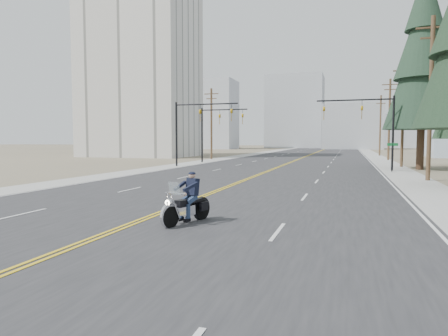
% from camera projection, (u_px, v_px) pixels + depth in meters
% --- Properties ---
extents(ground_plane, '(400.00, 400.00, 0.00)m').
position_uv_depth(ground_plane, '(57.00, 254.00, 10.22)').
color(ground_plane, '#776D56').
rests_on(ground_plane, ground).
extents(road, '(20.00, 200.00, 0.01)m').
position_uv_depth(road, '(310.00, 155.00, 76.86)').
color(road, '#303033').
rests_on(road, ground).
extents(sidewalk_left, '(3.00, 200.00, 0.01)m').
position_uv_depth(sidewalk_left, '(252.00, 154.00, 80.29)').
color(sidewalk_left, '#A5A5A0').
rests_on(sidewalk_left, ground).
extents(sidewalk_right, '(3.00, 200.00, 0.01)m').
position_uv_depth(sidewalk_right, '(374.00, 156.00, 73.44)').
color(sidewalk_right, '#A5A5A0').
rests_on(sidewalk_right, ground).
extents(traffic_mast_left, '(7.10, 0.26, 7.00)m').
position_uv_depth(traffic_mast_left, '(194.00, 121.00, 43.01)').
color(traffic_mast_left, black).
rests_on(traffic_mast_left, ground).
extents(traffic_mast_right, '(7.10, 0.26, 7.00)m').
position_uv_depth(traffic_mast_right, '(370.00, 118.00, 37.67)').
color(traffic_mast_right, black).
rests_on(traffic_mast_right, ground).
extents(traffic_mast_far, '(6.10, 0.26, 7.00)m').
position_uv_depth(traffic_mast_far, '(214.00, 124.00, 50.73)').
color(traffic_mast_far, black).
rests_on(traffic_mast_far, ground).
extents(street_sign, '(0.90, 0.06, 2.62)m').
position_uv_depth(street_sign, '(392.00, 152.00, 35.44)').
color(street_sign, black).
rests_on(street_sign, ground).
extents(utility_pole_b, '(2.20, 0.30, 11.50)m').
position_uv_depth(utility_pole_b, '(431.00, 96.00, 27.98)').
color(utility_pole_b, brown).
rests_on(utility_pole_b, ground).
extents(utility_pole_c, '(2.20, 0.30, 11.00)m').
position_uv_depth(utility_pole_c, '(403.00, 113.00, 42.27)').
color(utility_pole_c, brown).
rests_on(utility_pole_c, ground).
extents(utility_pole_d, '(2.20, 0.30, 11.50)m').
position_uv_depth(utility_pole_d, '(389.00, 118.00, 56.54)').
color(utility_pole_d, brown).
rests_on(utility_pole_d, ground).
extents(utility_pole_e, '(2.20, 0.30, 11.00)m').
position_uv_depth(utility_pole_e, '(380.00, 124.00, 72.74)').
color(utility_pole_e, brown).
rests_on(utility_pole_e, ground).
extents(utility_pole_left, '(2.20, 0.30, 10.50)m').
position_uv_depth(utility_pole_left, '(211.00, 123.00, 59.26)').
color(utility_pole_left, brown).
rests_on(utility_pole_left, ground).
extents(apartment_block, '(18.00, 14.00, 30.00)m').
position_uv_depth(apartment_block, '(141.00, 71.00, 69.86)').
color(apartment_block, silver).
rests_on(apartment_block, ground).
extents(haze_bldg_a, '(14.00, 12.00, 22.00)m').
position_uv_depth(haze_bldg_a, '(214.00, 115.00, 129.35)').
color(haze_bldg_a, '#B7BCC6').
rests_on(haze_bldg_a, ground).
extents(haze_bldg_b, '(18.00, 14.00, 14.00)m').
position_uv_depth(haze_bldg_b, '(352.00, 127.00, 126.35)').
color(haze_bldg_b, '#ADB2B7').
rests_on(haze_bldg_b, ground).
extents(haze_bldg_d, '(20.00, 15.00, 26.00)m').
position_uv_depth(haze_bldg_d, '(295.00, 112.00, 146.16)').
color(haze_bldg_d, '#ADB2B7').
rests_on(haze_bldg_d, ground).
extents(haze_bldg_e, '(14.00, 14.00, 12.00)m').
position_uv_depth(haze_bldg_e, '(401.00, 131.00, 145.16)').
color(haze_bldg_e, '#B7BCC6').
rests_on(haze_bldg_e, ground).
extents(haze_bldg_f, '(12.00, 12.00, 16.00)m').
position_uv_depth(haze_bldg_f, '(189.00, 126.00, 148.31)').
color(haze_bldg_f, '#ADB2B7').
rests_on(haze_bldg_f, ground).
extents(motorcyclist, '(1.66, 2.50, 1.80)m').
position_uv_depth(motorcyclist, '(186.00, 198.00, 13.80)').
color(motorcyclist, black).
rests_on(motorcyclist, ground).
extents(conifer_tall, '(7.08, 7.08, 19.66)m').
position_uv_depth(conifer_tall, '(424.00, 52.00, 38.27)').
color(conifer_tall, '#382619').
rests_on(conifer_tall, ground).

